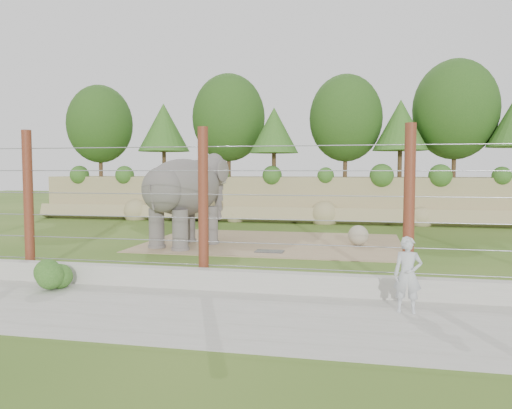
% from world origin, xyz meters
% --- Properties ---
extents(ground, '(90.00, 90.00, 0.00)m').
position_xyz_m(ground, '(0.00, 0.00, 0.00)').
color(ground, '#2F5515').
rests_on(ground, ground).
extents(back_embankment, '(30.00, 5.52, 8.77)m').
position_xyz_m(back_embankment, '(0.59, 12.68, 3.97)').
color(back_embankment, tan).
rests_on(back_embankment, ground).
extents(dirt_patch, '(10.00, 7.00, 0.02)m').
position_xyz_m(dirt_patch, '(0.50, 3.00, 0.01)').
color(dirt_patch, '#A0825F').
rests_on(dirt_patch, ground).
extents(drain_grate, '(1.00, 0.60, 0.03)m').
position_xyz_m(drain_grate, '(0.76, 0.72, 0.04)').
color(drain_grate, '#262628').
rests_on(drain_grate, dirt_patch).
extents(elephant, '(3.17, 4.69, 3.50)m').
position_xyz_m(elephant, '(-2.69, 1.47, 1.75)').
color(elephant, '#5C5752').
rests_on(elephant, ground).
extents(stone_ball, '(0.78, 0.78, 0.78)m').
position_xyz_m(stone_ball, '(3.83, 2.85, 0.41)').
color(stone_ball, gray).
rests_on(stone_ball, dirt_patch).
extents(retaining_wall, '(26.00, 0.35, 0.50)m').
position_xyz_m(retaining_wall, '(0.00, -5.00, 0.25)').
color(retaining_wall, '#A7A79B').
rests_on(retaining_wall, ground).
extents(walkway, '(26.00, 4.00, 0.01)m').
position_xyz_m(walkway, '(0.00, -7.00, 0.01)').
color(walkway, '#A7A79B').
rests_on(walkway, ground).
extents(barrier_fence, '(20.26, 0.26, 4.00)m').
position_xyz_m(barrier_fence, '(0.00, -4.50, 2.00)').
color(barrier_fence, '#5E2314').
rests_on(barrier_fence, ground).
extents(walkway_shrub, '(0.72, 0.72, 0.72)m').
position_xyz_m(walkway_shrub, '(-3.36, -5.80, 0.37)').
color(walkway_shrub, '#2C5E1C').
rests_on(walkway_shrub, walkway).
extents(zookeeper, '(0.59, 0.41, 1.56)m').
position_xyz_m(zookeeper, '(4.85, -6.09, 0.79)').
color(zookeeper, silver).
rests_on(zookeeper, walkway).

